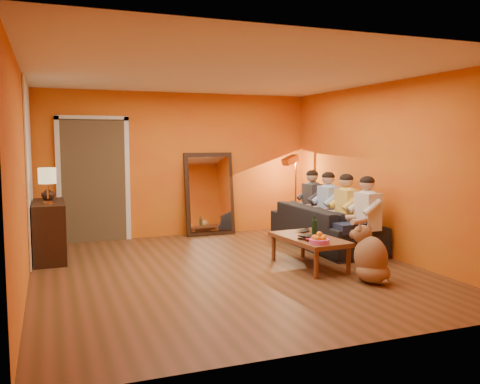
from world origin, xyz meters
name	(u,v)px	position (x,y,z in m)	size (l,w,h in m)	color
room_shell	(220,172)	(0.00, 0.37, 1.30)	(5.00, 5.50, 2.60)	brown
white_accent	(29,171)	(-2.48, 1.75, 1.30)	(0.02, 1.90, 2.58)	white
doorway_recess	(93,180)	(-1.50, 2.83, 1.05)	(1.06, 0.30, 2.10)	#3F2D19
door_jamb_left	(59,182)	(-2.07, 2.71, 1.05)	(0.08, 0.06, 2.20)	white
door_jamb_right	(127,180)	(-0.93, 2.71, 1.05)	(0.08, 0.06, 2.20)	white
door_header	(92,118)	(-1.50, 2.71, 2.12)	(1.22, 0.06, 0.08)	white
mirror_frame	(209,194)	(0.55, 2.63, 0.76)	(0.92, 0.06, 1.52)	black
mirror_glass	(210,194)	(0.55, 2.59, 0.76)	(0.78, 0.02, 1.36)	white
sideboard	(49,231)	(-2.24, 1.55, 0.42)	(0.44, 1.18, 0.85)	black
table_lamp	(48,186)	(-2.24, 1.25, 1.10)	(0.24, 0.24, 0.51)	beige
sofa	(325,226)	(2.00, 0.92, 0.34)	(0.91, 2.32, 0.68)	black
coffee_table	(309,252)	(1.10, -0.21, 0.21)	(0.62, 1.22, 0.42)	brown
floor_lamp	(296,195)	(2.10, 2.18, 0.72)	(0.30, 0.24, 1.44)	#AF6E33
dog	(371,253)	(1.46, -1.12, 0.36)	(0.39, 0.61, 0.72)	olive
person_far_left	(367,218)	(2.13, -0.08, 0.61)	(0.70, 0.44, 1.22)	beige
person_mid_left	(347,213)	(2.13, 0.47, 0.61)	(0.70, 0.44, 1.22)	#E5C14C
person_mid_right	(329,209)	(2.13, 1.02, 0.61)	(0.70, 0.44, 1.22)	#96B6E8
person_far_right	(313,205)	(2.13, 1.57, 0.61)	(0.70, 0.44, 1.22)	#2F2E33
fruit_bowl	(319,238)	(1.00, -0.66, 0.50)	(0.26, 0.26, 0.16)	#E24FA4
wine_bottle	(314,226)	(1.15, -0.26, 0.58)	(0.07, 0.07, 0.31)	black
tumbler	(313,231)	(1.22, -0.09, 0.47)	(0.10, 0.10, 0.10)	#B27F3F
laptop	(309,231)	(1.28, 0.14, 0.43)	(0.32, 0.21, 0.03)	black
book_lower	(304,240)	(0.92, -0.41, 0.43)	(0.18, 0.24, 0.02)	black
book_mid	(305,238)	(0.93, -0.40, 0.45)	(0.17, 0.23, 0.02)	#A4121E
book_upper	(305,237)	(0.92, -0.42, 0.47)	(0.17, 0.22, 0.02)	black
vase	(48,193)	(-2.24, 1.80, 0.95)	(0.20, 0.20, 0.20)	black
flowers	(47,176)	(-2.24, 1.80, 1.21)	(0.17, 0.17, 0.48)	#A4121E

